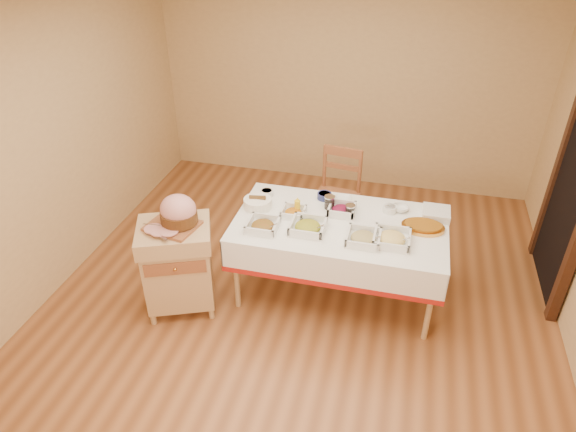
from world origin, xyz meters
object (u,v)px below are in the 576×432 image
Objects in this scene: dining_table at (339,238)px; butcher_cart at (178,263)px; dining_chair at (337,195)px; bread_basket at (258,203)px; preserve_jar_left at (330,203)px; ham_on_board at (178,213)px; brass_platter at (423,227)px; mustard_bottle at (297,206)px; preserve_jar_right at (350,211)px; plate_stack at (436,213)px.

butcher_cart reaches higher than dining_table.
dining_chair reaches higher than bread_basket.
ham_on_board is at bearing -147.63° from preserve_jar_left.
preserve_jar_left is 0.84m from brass_platter.
preserve_jar_left is at bearing -87.25° from dining_chair.
preserve_jar_left is 0.64m from bread_basket.
dining_chair is at bearing 51.76° from ham_on_board.
mustard_bottle is 1.09m from brass_platter.
dining_table is 14.89× the size of preserve_jar_left.
dining_table is 0.72m from brass_platter.
dining_chair is 0.85m from preserve_jar_right.
ham_on_board reaches higher than dining_chair.
butcher_cart is at bearing -154.30° from preserve_jar_right.
ham_on_board reaches higher than mustard_bottle.
bread_basket is at bearing -171.49° from plate_stack.
brass_platter is at bearing 16.47° from ham_on_board.
mustard_bottle is 1.22m from plate_stack.
dining_table is at bearing 22.32° from butcher_cart.
dining_table is 0.46m from mustard_bottle.
dining_chair is at bearing 148.54° from plate_stack.
ham_on_board is at bearing -131.39° from bread_basket.
preserve_jar_right is (0.20, -0.09, -0.00)m from preserve_jar_left.
bread_basket is 1.45m from brass_platter.
preserve_jar_left is at bearing 32.37° from ham_on_board.
plate_stack is (1.56, 0.23, -0.01)m from bread_basket.
dining_chair is 1.16m from plate_stack.
brass_platter is at bearing 0.39° from bread_basket.
bread_basket is 0.69× the size of brass_platter.
dining_table is 7.83× the size of plate_stack.
preserve_jar_right is 0.48× the size of plate_stack.
dining_table is 7.23× the size of bread_basket.
plate_stack is (0.73, 0.18, -0.02)m from preserve_jar_right.
preserve_jar_right reaches higher than bread_basket.
dining_chair is (-0.16, 0.89, -0.09)m from dining_table.
dining_chair is at bearing 106.74° from preserve_jar_right.
plate_stack reaches higher than dining_table.
butcher_cart reaches higher than plate_stack.
preserve_jar_right reaches higher than butcher_cart.
plate_stack is at bearing 11.05° from mustard_bottle.
dining_chair is 0.74m from preserve_jar_left.
butcher_cart is at bearing -158.34° from plate_stack.
dining_chair is 8.76× the size of preserve_jar_right.
butcher_cart is 3.64× the size of plate_stack.
mustard_bottle is at bearing 170.40° from dining_table.
bread_basket is at bearing -179.61° from brass_platter.
preserve_jar_left is (1.17, 0.75, 0.33)m from butcher_cart.
ham_on_board is 2.69× the size of mustard_bottle.
brass_platter is (0.63, -0.05, -0.03)m from preserve_jar_right.
plate_stack is at bearing 13.51° from preserve_jar_right.
butcher_cart is 1.14m from mustard_bottle.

